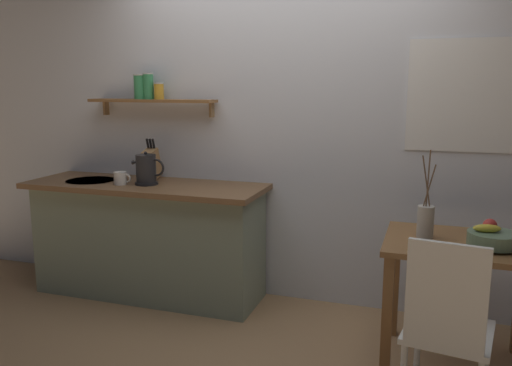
{
  "coord_description": "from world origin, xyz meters",
  "views": [
    {
      "loc": [
        1.03,
        -3.13,
        1.62
      ],
      "look_at": [
        -0.1,
        0.25,
        0.95
      ],
      "focal_mm": 37.0,
      "sensor_mm": 36.0,
      "label": 1
    }
  ],
  "objects_px": {
    "dining_chair_near": "(447,325)",
    "twig_vase": "(426,220)",
    "fruit_bowl": "(492,238)",
    "electric_kettle": "(147,170)",
    "knife_block": "(152,163)",
    "dining_table": "(460,266)",
    "coffee_mug_by_sink": "(121,178)"
  },
  "relations": [
    {
      "from": "fruit_bowl",
      "to": "twig_vase",
      "type": "distance_m",
      "value": 0.36
    },
    {
      "from": "dining_chair_near",
      "to": "twig_vase",
      "type": "xyz_separation_m",
      "value": [
        -0.13,
        0.63,
        0.33
      ]
    },
    {
      "from": "electric_kettle",
      "to": "coffee_mug_by_sink",
      "type": "relative_size",
      "value": 1.92
    },
    {
      "from": "dining_chair_near",
      "to": "coffee_mug_by_sink",
      "type": "distance_m",
      "value": 2.49
    },
    {
      "from": "coffee_mug_by_sink",
      "to": "electric_kettle",
      "type": "bearing_deg",
      "value": 19.06
    },
    {
      "from": "dining_table",
      "to": "electric_kettle",
      "type": "distance_m",
      "value": 2.24
    },
    {
      "from": "fruit_bowl",
      "to": "electric_kettle",
      "type": "relative_size",
      "value": 1.02
    },
    {
      "from": "fruit_bowl",
      "to": "coffee_mug_by_sink",
      "type": "distance_m",
      "value": 2.54
    },
    {
      "from": "dining_chair_near",
      "to": "knife_block",
      "type": "xyz_separation_m",
      "value": [
        -2.18,
        1.15,
        0.5
      ]
    },
    {
      "from": "dining_chair_near",
      "to": "fruit_bowl",
      "type": "relative_size",
      "value": 3.55
    },
    {
      "from": "twig_vase",
      "to": "coffee_mug_by_sink",
      "type": "distance_m",
      "value": 2.18
    },
    {
      "from": "dining_table",
      "to": "coffee_mug_by_sink",
      "type": "xyz_separation_m",
      "value": [
        -2.37,
        0.27,
        0.32
      ]
    },
    {
      "from": "dining_table",
      "to": "twig_vase",
      "type": "bearing_deg",
      "value": 172.41
    },
    {
      "from": "twig_vase",
      "to": "electric_kettle",
      "type": "xyz_separation_m",
      "value": [
        -1.98,
        0.3,
        0.15
      ]
    },
    {
      "from": "dining_chair_near",
      "to": "electric_kettle",
      "type": "distance_m",
      "value": 2.36
    },
    {
      "from": "dining_table",
      "to": "coffee_mug_by_sink",
      "type": "height_order",
      "value": "coffee_mug_by_sink"
    },
    {
      "from": "dining_chair_near",
      "to": "electric_kettle",
      "type": "relative_size",
      "value": 3.6
    },
    {
      "from": "fruit_bowl",
      "to": "knife_block",
      "type": "bearing_deg",
      "value": 165.76
    },
    {
      "from": "dining_table",
      "to": "knife_block",
      "type": "height_order",
      "value": "knife_block"
    },
    {
      "from": "twig_vase",
      "to": "coffee_mug_by_sink",
      "type": "height_order",
      "value": "twig_vase"
    },
    {
      "from": "dining_table",
      "to": "electric_kettle",
      "type": "xyz_separation_m",
      "value": [
        -2.18,
        0.33,
        0.39
      ]
    },
    {
      "from": "knife_block",
      "to": "electric_kettle",
      "type": "bearing_deg",
      "value": -70.69
    },
    {
      "from": "dining_chair_near",
      "to": "knife_block",
      "type": "relative_size",
      "value": 2.94
    },
    {
      "from": "dining_chair_near",
      "to": "twig_vase",
      "type": "relative_size",
      "value": 1.86
    },
    {
      "from": "twig_vase",
      "to": "knife_block",
      "type": "xyz_separation_m",
      "value": [
        -2.06,
        0.52,
        0.16
      ]
    },
    {
      "from": "dining_table",
      "to": "twig_vase",
      "type": "height_order",
      "value": "twig_vase"
    },
    {
      "from": "knife_block",
      "to": "coffee_mug_by_sink",
      "type": "relative_size",
      "value": 2.35
    },
    {
      "from": "knife_block",
      "to": "coffee_mug_by_sink",
      "type": "xyz_separation_m",
      "value": [
        -0.11,
        -0.28,
        -0.08
      ]
    },
    {
      "from": "fruit_bowl",
      "to": "twig_vase",
      "type": "relative_size",
      "value": 0.52
    },
    {
      "from": "fruit_bowl",
      "to": "dining_chair_near",
      "type": "bearing_deg",
      "value": -112.45
    },
    {
      "from": "twig_vase",
      "to": "electric_kettle",
      "type": "relative_size",
      "value": 1.94
    },
    {
      "from": "fruit_bowl",
      "to": "electric_kettle",
      "type": "distance_m",
      "value": 2.37
    }
  ]
}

